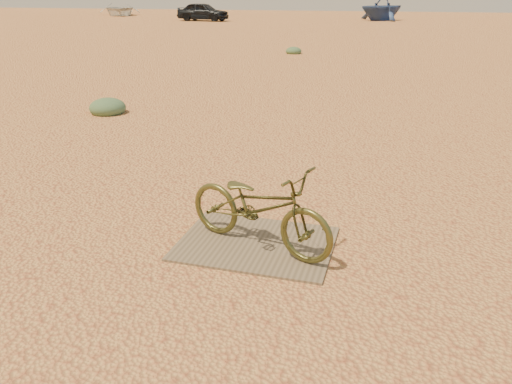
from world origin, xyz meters
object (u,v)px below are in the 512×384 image
(boat_far_left, at_px, (382,6))
(plywood_board, at_px, (256,243))
(boat_near_left, at_px, (119,9))
(car, at_px, (203,12))
(bicycle, at_px, (259,207))

(boat_far_left, bearing_deg, plywood_board, -45.59)
(boat_near_left, relative_size, boat_far_left, 1.34)
(plywood_board, xyz_separation_m, car, (-14.53, 35.14, 0.68))
(bicycle, distance_m, boat_near_left, 49.23)
(plywood_board, xyz_separation_m, boat_near_left, (-25.89, 41.78, 0.57))
(plywood_board, relative_size, bicycle, 0.95)
(bicycle, distance_m, car, 38.10)
(boat_near_left, height_order, boat_far_left, boat_far_left)
(boat_near_left, bearing_deg, bicycle, -87.55)
(car, bearing_deg, boat_near_left, 64.62)
(car, relative_size, boat_near_left, 0.73)
(car, xyz_separation_m, boat_near_left, (-11.36, 6.64, -0.12))
(boat_near_left, bearing_deg, car, -59.63)
(bicycle, relative_size, boat_near_left, 0.27)
(plywood_board, height_order, boat_far_left, boat_far_left)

